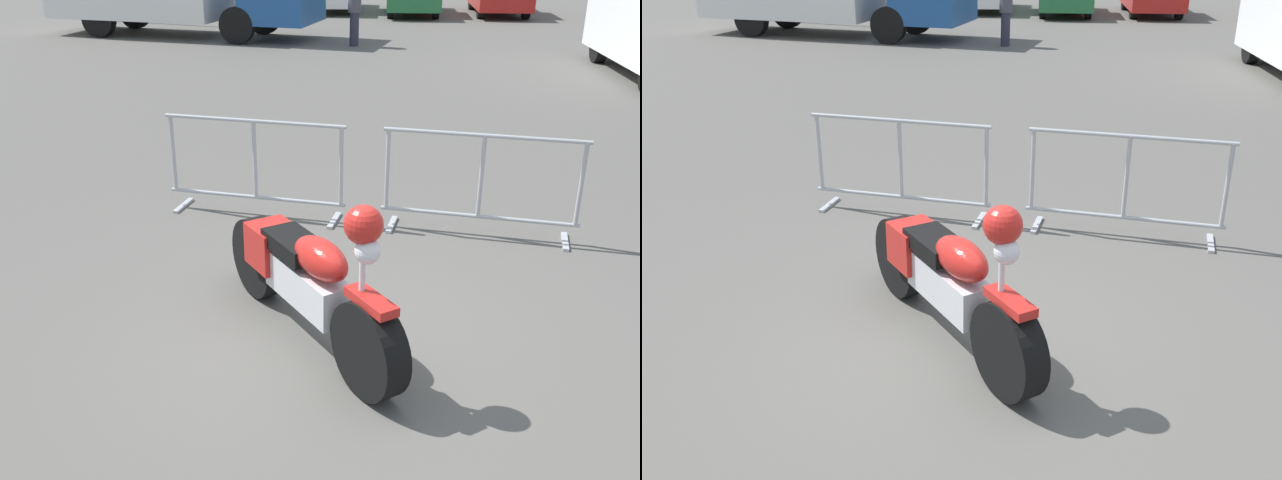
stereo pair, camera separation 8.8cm
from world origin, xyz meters
TOP-DOWN VIEW (x-y plane):
  - ground_plane at (0.00, 0.00)m, footprint 120.00×120.00m
  - motorcycle at (-0.14, 0.08)m, footprint 1.78×1.83m
  - crowd_barrier_near at (-1.33, 2.43)m, footprint 2.00×0.47m
  - crowd_barrier_far at (1.05, 2.43)m, footprint 2.00×0.47m
  - pedestrian at (-2.58, 14.35)m, footprint 0.48×0.48m

SIDE VIEW (x-z plane):
  - ground_plane at x=0.00m, z-range 0.00..0.00m
  - motorcycle at x=-0.14m, z-range -0.16..1.18m
  - crowd_barrier_near at x=-1.33m, z-range 0.02..1.09m
  - crowd_barrier_far at x=1.05m, z-range 0.02..1.09m
  - pedestrian at x=-2.58m, z-range 0.07..1.76m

